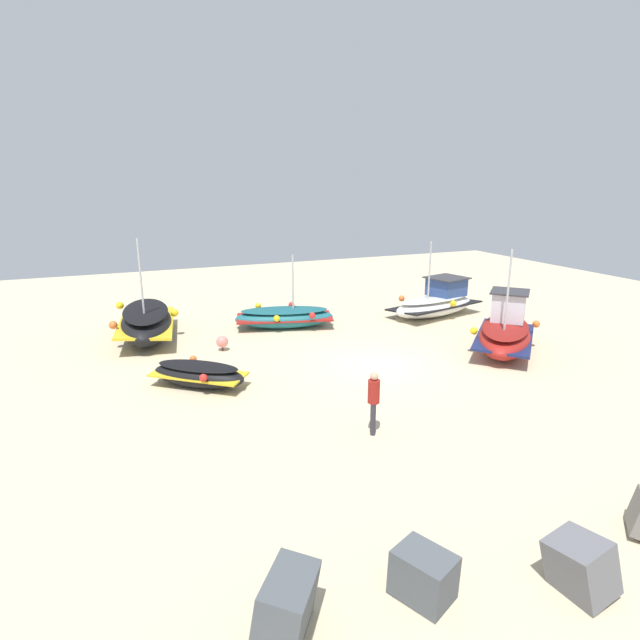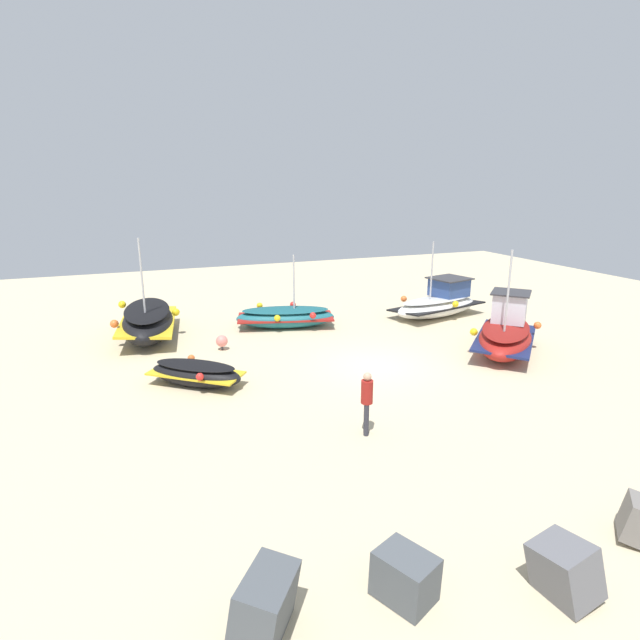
# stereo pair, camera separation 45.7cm
# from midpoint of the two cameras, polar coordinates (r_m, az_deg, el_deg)

# --- Properties ---
(ground_plane) EXTENTS (48.84, 48.84, 0.00)m
(ground_plane) POSITION_cam_midpoint_polar(r_m,az_deg,el_deg) (18.97, 5.78, -5.07)
(ground_plane) COLOR beige
(fishing_boat_0) EXTENTS (4.84, 4.74, 4.21)m
(fishing_boat_0) POSITION_cam_midpoint_polar(r_m,az_deg,el_deg) (21.50, 19.50, -1.29)
(fishing_boat_0) COLOR maroon
(fishing_boat_0) RESTS_ON ground_plane
(fishing_boat_1) EXTENTS (3.27, 2.97, 0.79)m
(fishing_boat_1) POSITION_cam_midpoint_polar(r_m,az_deg,el_deg) (17.40, -14.23, -5.92)
(fishing_boat_1) COLOR black
(fishing_boat_1) RESTS_ON ground_plane
(fishing_boat_2) EXTENTS (2.96, 5.69, 4.47)m
(fishing_boat_2) POSITION_cam_midpoint_polar(r_m,az_deg,el_deg) (23.14, -19.42, -0.21)
(fishing_boat_2) COLOR black
(fishing_boat_2) RESTS_ON ground_plane
(fishing_boat_3) EXTENTS (5.37, 3.25, 3.85)m
(fishing_boat_3) POSITION_cam_midpoint_polar(r_m,az_deg,el_deg) (26.22, 12.44, 1.93)
(fishing_boat_3) COLOR white
(fishing_boat_3) RESTS_ON ground_plane
(fishing_boat_4) EXTENTS (4.83, 2.83, 3.39)m
(fishing_boat_4) POSITION_cam_midpoint_polar(r_m,az_deg,el_deg) (23.60, -4.56, 0.33)
(fishing_boat_4) COLOR #1E6670
(fishing_boat_4) RESTS_ON ground_plane
(person_walking) EXTENTS (0.32, 0.32, 1.76)m
(person_walking) POSITION_cam_midpoint_polar(r_m,az_deg,el_deg) (13.68, 5.07, -8.78)
(person_walking) COLOR #2D2D38
(person_walking) RESTS_ON ground_plane
(mooring_buoy_0) EXTENTS (0.48, 0.48, 0.61)m
(mooring_buoy_0) POSITION_cam_midpoint_polar(r_m,az_deg,el_deg) (20.75, -11.55, -2.41)
(mooring_buoy_0) COLOR #3F3F42
(mooring_buoy_0) RESTS_ON ground_plane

